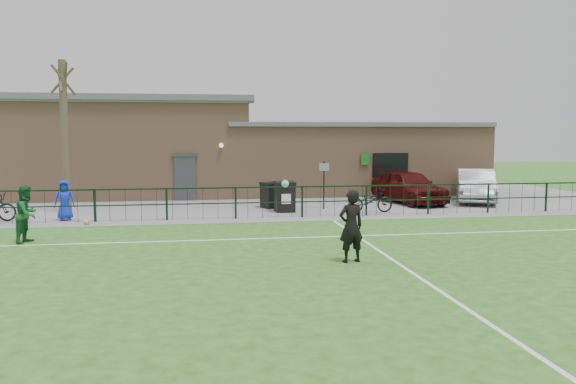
{
  "coord_description": "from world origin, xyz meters",
  "views": [
    {
      "loc": [
        -2.71,
        -12.63,
        3.18
      ],
      "look_at": [
        0.0,
        5.0,
        1.3
      ],
      "focal_mm": 35.0,
      "sensor_mm": 36.0,
      "label": 1
    }
  ],
  "objects": [
    {
      "name": "pitch_line_touch",
      "position": [
        0.0,
        7.8,
        0.0
      ],
      "size": [
        28.0,
        0.1,
        0.01
      ],
      "primitive_type": "cube",
      "color": "white",
      "rests_on": "ground"
    },
    {
      "name": "spectator_child",
      "position": [
        -7.66,
        8.55,
        0.75
      ],
      "size": [
        0.77,
        0.56,
        1.46
      ],
      "primitive_type": "imported",
      "rotation": [
        0.0,
        0.0,
        0.14
      ],
      "color": "#1532CE",
      "rests_on": "paving_strip"
    },
    {
      "name": "clubhouse",
      "position": [
        -0.88,
        16.5,
        2.22
      ],
      "size": [
        24.25,
        5.4,
        4.96
      ],
      "color": "tan",
      "rests_on": "ground"
    },
    {
      "name": "wheelie_bin_right",
      "position": [
        0.56,
        9.58,
        0.58
      ],
      "size": [
        0.77,
        0.87,
        1.12
      ],
      "primitive_type": "cube",
      "rotation": [
        0.0,
        0.0,
        0.03
      ],
      "color": "black",
      "rests_on": "paving_strip"
    },
    {
      "name": "bare_tree",
      "position": [
        -8.0,
        10.5,
        3.0
      ],
      "size": [
        0.3,
        0.3,
        6.0
      ],
      "primitive_type": "cylinder",
      "color": "#4A3D2D",
      "rests_on": "ground"
    },
    {
      "name": "outfield_player",
      "position": [
        -7.76,
        4.46,
        0.84
      ],
      "size": [
        0.81,
        0.94,
        1.67
      ],
      "primitive_type": "imported",
      "rotation": [
        0.0,
        0.0,
        1.33
      ],
      "color": "#19582C",
      "rests_on": "ground"
    },
    {
      "name": "perimeter_fence",
      "position": [
        0.0,
        8.0,
        0.6
      ],
      "size": [
        28.0,
        0.1,
        1.2
      ],
      "primitive_type": "cube",
      "color": "black",
      "rests_on": "ground"
    },
    {
      "name": "car_maroon",
      "position": [
        6.53,
        11.51,
        0.77
      ],
      "size": [
        2.67,
        4.69,
        1.5
      ],
      "primitive_type": "imported",
      "rotation": [
        0.0,
        0.0,
        0.21
      ],
      "color": "#420C0B",
      "rests_on": "paving_strip"
    },
    {
      "name": "paving_strip",
      "position": [
        0.0,
        13.5,
        0.01
      ],
      "size": [
        34.0,
        13.0,
        0.02
      ],
      "primitive_type": "cube",
      "color": "gray",
      "rests_on": "ground"
    },
    {
      "name": "wheelie_bin_left",
      "position": [
        0.16,
        10.79,
        0.52
      ],
      "size": [
        0.9,
        0.95,
        1.0
      ],
      "primitive_type": "cube",
      "rotation": [
        0.0,
        0.0,
        0.42
      ],
      "color": "black",
      "rests_on": "paving_strip"
    },
    {
      "name": "goalkeeper_kick",
      "position": [
        0.87,
        0.66,
        0.92
      ],
      "size": [
        1.6,
        3.88,
        1.8
      ],
      "color": "black",
      "rests_on": "ground"
    },
    {
      "name": "car_silver",
      "position": [
        9.77,
        11.5,
        0.77
      ],
      "size": [
        3.29,
        4.81,
        1.5
      ],
      "primitive_type": "imported",
      "rotation": [
        0.0,
        0.0,
        -0.41
      ],
      "color": "#A4A6AB",
      "rests_on": "paving_strip"
    },
    {
      "name": "pitch_line_perp",
      "position": [
        2.0,
        0.0,
        0.0
      ],
      "size": [
        0.1,
        16.0,
        0.01
      ],
      "primitive_type": "cube",
      "color": "white",
      "rests_on": "ground"
    },
    {
      "name": "bicycle_e",
      "position": [
        3.89,
        8.76,
        0.51
      ],
      "size": [
        1.88,
        0.74,
        0.97
      ],
      "primitive_type": "imported",
      "rotation": [
        0.0,
        0.0,
        1.62
      ],
      "color": "black",
      "rests_on": "paving_strip"
    },
    {
      "name": "ball_ground",
      "position": [
        -6.7,
        7.43,
        0.11
      ],
      "size": [
        0.22,
        0.22,
        0.22
      ],
      "primitive_type": "sphere",
      "color": "silver",
      "rests_on": "ground"
    },
    {
      "name": "ground",
      "position": [
        0.0,
        0.0,
        0.0
      ],
      "size": [
        90.0,
        90.0,
        0.0
      ],
      "primitive_type": "plane",
      "color": "#285D1B",
      "rests_on": "ground"
    },
    {
      "name": "sign_post",
      "position": [
        2.28,
        10.05,
        1.02
      ],
      "size": [
        0.06,
        0.06,
        2.0
      ],
      "primitive_type": "cylinder",
      "rotation": [
        0.0,
        0.0,
        -0.01
      ],
      "color": "black",
      "rests_on": "paving_strip"
    },
    {
      "name": "pitch_line_mid",
      "position": [
        0.0,
        4.0,
        0.0
      ],
      "size": [
        28.0,
        0.1,
        0.01
      ],
      "primitive_type": "cube",
      "color": "white",
      "rests_on": "ground"
    }
  ]
}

